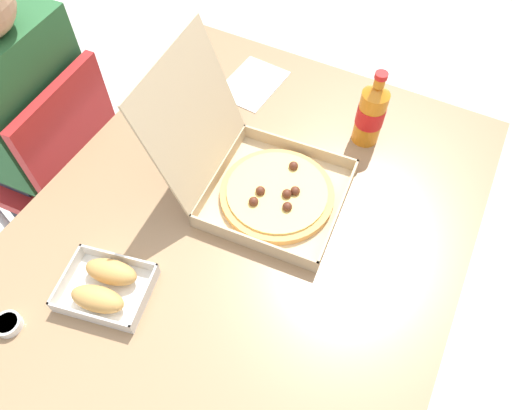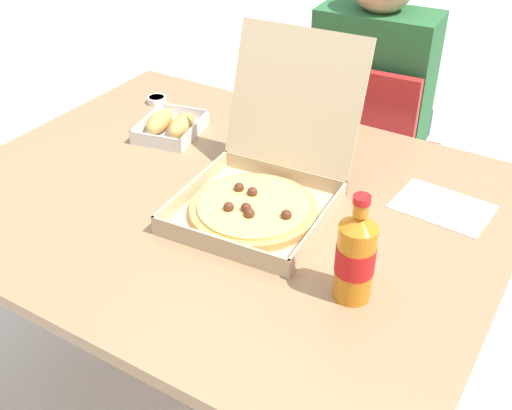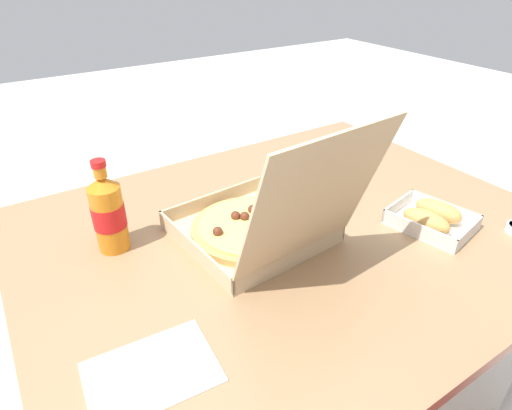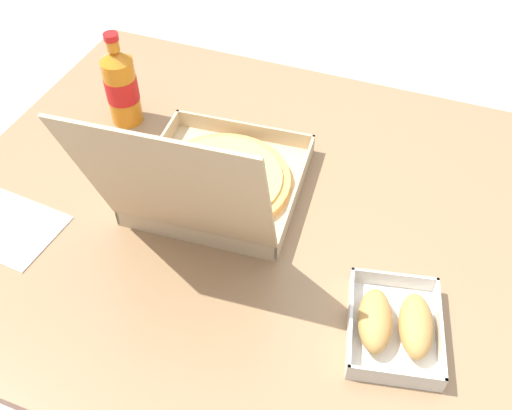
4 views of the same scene
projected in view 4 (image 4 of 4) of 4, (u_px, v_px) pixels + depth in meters
name	position (u px, v px, depth m)	size (l,w,h in m)	color
ground_plane	(261.00, 374.00, 1.65)	(10.00, 10.00, 0.00)	beige
dining_table	(263.00, 232.00, 1.17)	(1.29, 1.02, 0.72)	#997551
pizza_box_open	(215.00, 182.00, 1.11)	(0.35, 0.45, 0.35)	tan
bread_side_box	(395.00, 324.00, 0.91)	(0.19, 0.22, 0.06)	white
cola_bottle	(121.00, 86.00, 1.25)	(0.07, 0.07, 0.22)	orange
paper_menu	(6.00, 226.00, 1.09)	(0.21, 0.15, 0.00)	white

